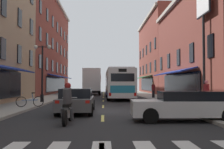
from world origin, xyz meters
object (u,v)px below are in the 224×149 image
object	(u,v)px
billboard_sign	(203,20)
pedestrian_mid	(206,93)
transit_bus	(118,83)
bicycle_near	(30,101)
street_lamp_twin	(42,70)
box_truck	(92,82)
pedestrian_far	(153,90)
motorcycle_rider	(68,106)
sedan_mid	(185,105)
sedan_far	(77,100)
sedan_near	(94,89)

from	to	relation	value
billboard_sign	pedestrian_mid	size ratio (longest dim) A/B	4.71
transit_bus	pedestrian_mid	xyz separation A→B (m)	(5.01, -11.96, -0.64)
transit_bus	bicycle_near	distance (m)	13.29
bicycle_near	pedestrian_mid	size ratio (longest dim) A/B	0.99
billboard_sign	street_lamp_twin	size ratio (longest dim) A/B	1.71
transit_bus	street_lamp_twin	world-z (taller)	street_lamp_twin
box_truck	street_lamp_twin	distance (m)	17.38
box_truck	bicycle_near	distance (m)	22.08
transit_bus	pedestrian_far	distance (m)	3.79
motorcycle_rider	pedestrian_mid	size ratio (longest dim) A/B	1.22
bicycle_near	pedestrian_mid	bearing A→B (deg)	-1.56
box_truck	pedestrian_far	world-z (taller)	box_truck
billboard_sign	pedestrian_mid	world-z (taller)	billboard_sign
transit_bus	sedan_mid	xyz separation A→B (m)	(1.95, -17.54, -0.98)
sedan_mid	sedan_far	size ratio (longest dim) A/B	1.00
transit_bus	pedestrian_far	bearing A→B (deg)	-5.98
bicycle_near	box_truck	bearing A→B (deg)	82.21
bicycle_near	street_lamp_twin	xyz separation A→B (m)	(-0.32, 4.79, 2.24)
transit_bus	motorcycle_rider	world-z (taller)	transit_bus
motorcycle_rider	pedestrian_mid	distance (m)	10.13
sedan_near	street_lamp_twin	xyz separation A→B (m)	(-3.27, -27.44, 2.07)
pedestrian_far	transit_bus	bearing A→B (deg)	25.68
sedan_near	pedestrian_far	size ratio (longest dim) A/B	2.88
bicycle_near	sedan_mid	bearing A→B (deg)	-35.57
sedan_near	motorcycle_rider	distance (m)	38.69
sedan_far	motorcycle_rider	size ratio (longest dim) A/B	2.23
pedestrian_mid	street_lamp_twin	bearing A→B (deg)	178.42
sedan_near	street_lamp_twin	bearing A→B (deg)	-96.79
sedan_mid	bicycle_near	world-z (taller)	sedan_mid
pedestrian_mid	motorcycle_rider	bearing A→B (deg)	-120.51
sedan_mid	sedan_far	distance (m)	6.07
sedan_mid	motorcycle_rider	xyz separation A→B (m)	(-4.98, -0.57, 0.04)
pedestrian_mid	bicycle_near	bearing A→B (deg)	-159.49
sedan_far	street_lamp_twin	distance (m)	8.33
sedan_near	street_lamp_twin	size ratio (longest dim) A/B	1.00
transit_bus	pedestrian_far	xyz separation A→B (m)	(3.71, -0.39, -0.68)
motorcycle_rider	pedestrian_far	distance (m)	18.96
sedan_mid	sedan_near	bearing A→B (deg)	97.91
street_lamp_twin	billboard_sign	bearing A→B (deg)	-16.73
box_truck	bicycle_near	size ratio (longest dim) A/B	4.74
sedan_far	motorcycle_rider	xyz separation A→B (m)	(0.04, -3.99, 0.02)
motorcycle_rider	bicycle_near	size ratio (longest dim) A/B	1.24
sedan_far	pedestrian_far	bearing A→B (deg)	63.73
billboard_sign	sedan_near	world-z (taller)	billboard_sign
bicycle_near	street_lamp_twin	distance (m)	5.29
sedan_near	billboard_sign	bearing A→B (deg)	-74.21
street_lamp_twin	bicycle_near	bearing A→B (deg)	-86.20
sedan_far	bicycle_near	distance (m)	4.07
sedan_near	sedan_mid	distance (m)	38.49
sedan_mid	sedan_far	xyz separation A→B (m)	(-5.01, 3.43, 0.02)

